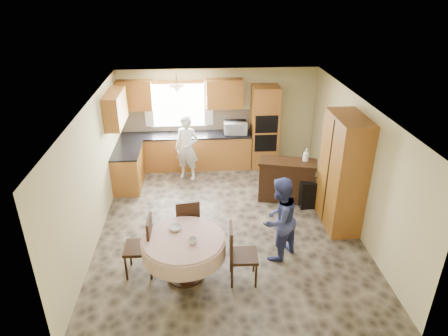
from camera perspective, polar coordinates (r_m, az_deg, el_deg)
name	(u,v)px	position (r m, az deg, el deg)	size (l,w,h in m)	color
floor	(227,223)	(8.19, 0.48, -7.89)	(5.00, 6.00, 0.01)	#70634E
ceiling	(228,104)	(7.11, 0.56, 9.10)	(5.00, 6.00, 0.01)	white
wall_back	(218,117)	(10.34, -0.81, 7.27)	(5.00, 0.02, 2.50)	tan
wall_front	(247,275)	(5.06, 3.31, -14.99)	(5.00, 0.02, 2.50)	tan
wall_left	(94,172)	(7.80, -18.13, -0.57)	(0.02, 6.00, 2.50)	tan
wall_right	(356,164)	(8.14, 18.34, 0.55)	(0.02, 6.00, 2.50)	tan
window	(179,105)	(10.21, -6.50, 8.92)	(1.40, 0.03, 1.10)	white
curtain_left	(148,104)	(10.21, -10.78, 8.92)	(0.22, 0.02, 1.15)	white
curtain_right	(208,103)	(10.15, -2.23, 9.24)	(0.22, 0.02, 1.15)	white
base_cab_back	(186,152)	(10.34, -5.40, 2.34)	(3.30, 0.60, 0.88)	#B46830
counter_back	(186,135)	(10.17, -5.50, 4.72)	(3.30, 0.64, 0.04)	black
base_cab_left	(128,169)	(9.66, -13.49, -0.07)	(0.60, 1.20, 0.88)	#B46830
counter_left	(126,151)	(9.48, -13.78, 2.43)	(0.64, 1.20, 0.04)	black
backsplash	(185,121)	(10.35, -5.54, 6.74)	(3.30, 0.02, 0.55)	beige
wall_cab_left	(134,95)	(10.09, -12.67, 10.08)	(0.85, 0.33, 0.72)	#A77129
wall_cab_right	(225,94)	(10.00, 0.09, 10.57)	(0.90, 0.33, 0.72)	#A77129
wall_cab_side	(115,109)	(9.16, -15.28, 8.20)	(0.33, 1.20, 0.72)	#A77129
oven_tower	(264,127)	(10.24, 5.77, 5.82)	(0.66, 0.62, 2.12)	#B46830
oven_upper	(267,124)	(9.89, 6.11, 6.22)	(0.56, 0.01, 0.45)	black
oven_lower	(266,143)	(10.07, 5.98, 3.54)	(0.56, 0.01, 0.45)	black
pendant	(177,90)	(9.61, -6.74, 11.05)	(0.36, 0.36, 0.18)	beige
sideboard	(286,182)	(8.91, 8.91, -1.93)	(1.24, 0.51, 0.88)	#331F0E
space_heater	(310,194)	(8.81, 12.13, -3.59)	(0.45, 0.31, 0.61)	black
cupboard	(343,173)	(7.99, 16.66, -0.64)	(0.59, 1.19, 2.26)	#B46830
dining_table	(184,247)	(6.58, -5.76, -11.17)	(1.36, 1.36, 0.77)	#331F0E
chair_left	(143,243)	(6.79, -11.44, -10.46)	(0.47, 0.47, 1.06)	#331F0E
chair_back	(188,221)	(7.26, -5.23, -7.57)	(0.50, 0.50, 1.02)	#331F0E
chair_right	(238,251)	(6.52, 2.06, -11.82)	(0.47, 0.47, 1.03)	#331F0E
framed_picture	(353,142)	(8.17, 17.95, 3.54)	(0.06, 0.56, 0.46)	gold
microwave	(235,128)	(10.10, 1.63, 5.76)	(0.57, 0.39, 0.32)	silver
person_sink	(187,148)	(9.64, -5.31, 2.84)	(0.58, 0.38, 1.59)	silver
person_dining	(279,219)	(6.97, 7.85, -7.26)	(0.75, 0.59, 1.55)	navy
bowl_sideboard	(275,163)	(8.65, 7.25, 0.73)	(0.20, 0.20, 0.05)	#B2B2B2
bottle_sideboard	(306,156)	(8.74, 11.62, 1.70)	(0.13, 0.13, 0.33)	silver
cup_table	(193,241)	(6.32, -4.44, -10.35)	(0.14, 0.14, 0.11)	#B2B2B2
bowl_table	(175,228)	(6.68, -6.98, -8.50)	(0.22, 0.22, 0.07)	#B2B2B2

